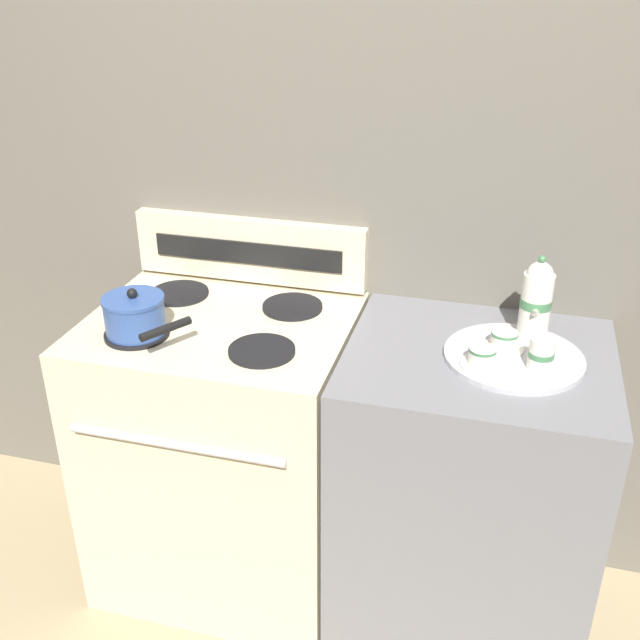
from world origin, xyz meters
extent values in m
plane|color=tan|center=(0.00, 0.00, 0.00)|extent=(6.00, 6.00, 0.00)
cube|color=#666056|center=(0.00, 0.33, 1.10)|extent=(6.00, 0.05, 2.20)
cube|color=beige|center=(-0.36, 0.00, 0.46)|extent=(0.75, 0.61, 0.92)
cylinder|color=silver|center=(-0.36, -0.32, 0.71)|extent=(0.60, 0.02, 0.02)
cylinder|color=black|center=(-0.54, 0.14, 0.92)|extent=(0.18, 0.18, 0.01)
cylinder|color=black|center=(-0.17, 0.14, 0.92)|extent=(0.18, 0.18, 0.01)
cylinder|color=black|center=(-0.54, -0.14, 0.92)|extent=(0.18, 0.18, 0.01)
cylinder|color=black|center=(-0.17, -0.14, 0.92)|extent=(0.18, 0.18, 0.01)
cube|color=beige|center=(-0.36, 0.28, 1.03)|extent=(0.74, 0.05, 0.20)
cube|color=black|center=(-0.36, 0.26, 1.03)|extent=(0.60, 0.01, 0.07)
cube|color=slate|center=(0.38, 0.00, 0.46)|extent=(0.70, 0.61, 0.92)
cylinder|color=#335193|center=(-0.54, -0.14, 0.98)|extent=(0.16, 0.16, 0.09)
cylinder|color=#335193|center=(-0.54, -0.14, 1.03)|extent=(0.17, 0.17, 0.01)
sphere|color=black|center=(-0.54, -0.14, 1.04)|extent=(0.03, 0.03, 0.03)
cylinder|color=black|center=(-0.40, -0.22, 1.00)|extent=(0.10, 0.14, 0.02)
cylinder|color=#B2B2B7|center=(0.47, 0.00, 0.92)|extent=(0.36, 0.36, 0.01)
cylinder|color=white|center=(0.51, 0.12, 1.02)|extent=(0.08, 0.08, 0.18)
cylinder|color=#427A4C|center=(0.51, 0.12, 1.03)|extent=(0.08, 0.08, 0.03)
sphere|color=white|center=(0.51, 0.12, 1.11)|extent=(0.07, 0.07, 0.07)
sphere|color=#427A4C|center=(0.51, 0.12, 1.15)|extent=(0.02, 0.02, 0.02)
cone|color=white|center=(0.51, 0.06, 1.03)|extent=(0.02, 0.06, 0.05)
cylinder|color=white|center=(0.44, 0.02, 0.93)|extent=(0.11, 0.11, 0.01)
cylinder|color=white|center=(0.44, 0.02, 0.96)|extent=(0.07, 0.07, 0.04)
cylinder|color=#427A4C|center=(0.44, 0.02, 0.98)|extent=(0.07, 0.07, 0.01)
cylinder|color=white|center=(0.39, -0.08, 0.93)|extent=(0.11, 0.11, 0.01)
cylinder|color=white|center=(0.39, -0.08, 0.96)|extent=(0.07, 0.07, 0.04)
cylinder|color=#427A4C|center=(0.39, -0.08, 0.98)|extent=(0.07, 0.07, 0.01)
cylinder|color=white|center=(0.53, -0.06, 0.97)|extent=(0.06, 0.06, 0.08)
cylinder|color=#427A4C|center=(0.53, -0.06, 0.97)|extent=(0.06, 0.06, 0.02)
camera|label=1|loc=(0.42, -1.75, 1.88)|focal=42.00mm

